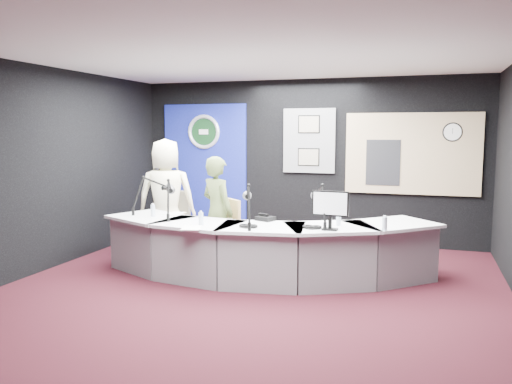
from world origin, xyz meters
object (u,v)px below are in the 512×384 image
(armchair_left, at_px, (167,222))
(person_man, at_px, (166,197))
(person_woman, at_px, (217,212))
(broadcast_desk, at_px, (261,249))
(armchair_right, at_px, (218,230))

(armchair_left, relative_size, person_man, 0.56)
(armchair_left, xyz_separation_m, person_woman, (1.05, -0.47, 0.28))
(broadcast_desk, relative_size, armchair_left, 4.46)
(armchair_right, xyz_separation_m, person_woman, (0.00, 0.00, 0.25))
(person_woman, bearing_deg, broadcast_desk, -174.85)
(person_woman, bearing_deg, person_man, 3.95)
(broadcast_desk, bearing_deg, person_man, 156.23)
(broadcast_desk, relative_size, person_man, 2.50)
(armchair_left, relative_size, armchair_right, 0.94)
(broadcast_desk, xyz_separation_m, armchair_left, (-1.79, 0.79, 0.13))
(broadcast_desk, bearing_deg, person_woman, 156.94)
(broadcast_desk, distance_m, person_woman, 0.91)
(armchair_left, bearing_deg, person_man, 0.00)
(broadcast_desk, distance_m, armchair_left, 1.96)
(broadcast_desk, xyz_separation_m, person_man, (-1.79, 0.79, 0.52))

